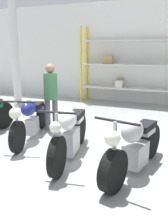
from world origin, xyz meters
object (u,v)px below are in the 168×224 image
(shelving_rack, at_px, (127,66))
(person_near_rack, at_px, (51,92))
(motorcycle_silver, at_px, (134,146))
(motorcycle_blue, at_px, (31,118))
(motorcycle_white, at_px, (70,133))

(shelving_rack, height_order, person_near_rack, shelving_rack)
(motorcycle_silver, bearing_deg, motorcycle_blue, -93.71)
(shelving_rack, relative_size, motorcycle_white, 1.70)
(motorcycle_white, relative_size, motorcycle_silver, 1.03)
(shelving_rack, height_order, motorcycle_white, shelving_rack)
(shelving_rack, distance_m, person_near_rack, 3.91)
(motorcycle_white, bearing_deg, motorcycle_blue, -124.04)
(shelving_rack, bearing_deg, motorcycle_blue, -102.97)
(motorcycle_white, relative_size, person_near_rack, 1.30)
(shelving_rack, xyz_separation_m, motorcycle_blue, (-1.03, -4.48, -0.88))
(motorcycle_blue, bearing_deg, motorcycle_white, 50.85)
(motorcycle_blue, xyz_separation_m, motorcycle_silver, (2.38, -0.67, -0.04))
(person_near_rack, bearing_deg, motorcycle_white, -172.04)
(motorcycle_white, bearing_deg, shelving_rack, 172.40)
(person_near_rack, bearing_deg, shelving_rack, -47.03)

